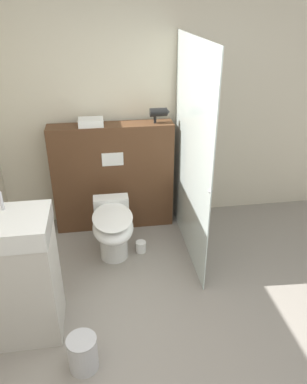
% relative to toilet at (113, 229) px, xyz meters
% --- Properties ---
extents(wall_back, '(8.00, 0.06, 2.50)m').
position_rel_toilet_xyz_m(wall_back, '(0.17, 0.86, 0.90)').
color(wall_back, beige).
rests_on(wall_back, ground_plane).
extents(partition_panel, '(1.29, 0.25, 1.18)m').
position_rel_toilet_xyz_m(partition_panel, '(0.05, 0.65, 0.24)').
color(partition_panel, '#51331E').
rests_on(partition_panel, ground_plane).
extents(shower_glass, '(0.04, 1.41, 2.06)m').
position_rel_toilet_xyz_m(shower_glass, '(0.76, 0.12, 0.68)').
color(shower_glass, silver).
rests_on(shower_glass, ground_plane).
extents(toilet, '(0.38, 0.67, 0.56)m').
position_rel_toilet_xyz_m(toilet, '(0.00, 0.00, 0.00)').
color(toilet, white).
rests_on(toilet, ground_plane).
extents(sink_vanity, '(0.64, 0.45, 1.16)m').
position_rel_toilet_xyz_m(sink_vanity, '(-0.76, -0.79, 0.16)').
color(sink_vanity, beige).
rests_on(sink_vanity, ground_plane).
extents(hair_drier, '(0.20, 0.09, 0.16)m').
position_rel_toilet_xyz_m(hair_drier, '(0.55, 0.63, 0.94)').
color(hair_drier, black).
rests_on(hair_drier, partition_panel).
extents(folded_towel, '(0.25, 0.19, 0.07)m').
position_rel_toilet_xyz_m(folded_towel, '(-0.14, 0.64, 0.87)').
color(folded_towel, white).
rests_on(folded_towel, partition_panel).
extents(spare_toilet_roll, '(0.10, 0.10, 0.12)m').
position_rel_toilet_xyz_m(spare_toilet_roll, '(0.28, 0.07, -0.29)').
color(spare_toilet_roll, white).
rests_on(spare_toilet_roll, ground_plane).
extents(waste_bin, '(0.21, 0.21, 0.27)m').
position_rel_toilet_xyz_m(waste_bin, '(-0.28, -1.22, -0.21)').
color(waste_bin, silver).
rests_on(waste_bin, ground_plane).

